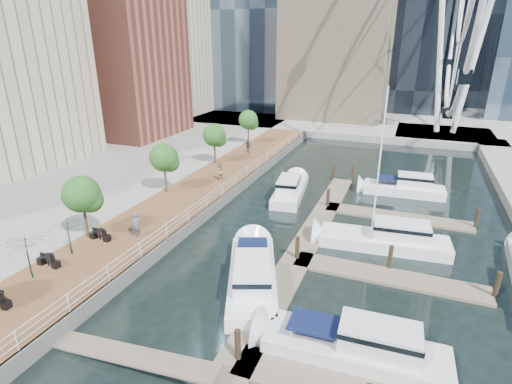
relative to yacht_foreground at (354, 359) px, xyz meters
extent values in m
plane|color=black|center=(-8.06, -0.18, 0.00)|extent=(520.00, 520.00, 0.00)
cube|color=brown|center=(-17.06, 14.82, 0.50)|extent=(6.00, 60.00, 1.00)
cube|color=#595954|center=(-14.06, 14.82, 0.50)|extent=(0.25, 60.00, 1.00)
cube|color=gray|center=(-8.06, 101.82, 0.50)|extent=(200.00, 114.00, 1.00)
cube|color=gray|center=(5.94, 51.82, 0.50)|extent=(14.00, 12.00, 1.00)
cube|color=#6D6051|center=(-5.06, 9.82, 0.10)|extent=(2.00, 32.00, 0.20)
cube|color=#6D6051|center=(0.94, 7.82, 0.10)|extent=(12.00, 2.00, 0.20)
cube|color=#6D6051|center=(0.94, 17.82, 0.10)|extent=(12.00, 2.00, 0.20)
cube|color=brown|center=(-38.06, 33.82, 11.00)|extent=(12.00, 14.00, 20.00)
cube|color=#BCAD8E|center=(-44.06, 49.82, 15.00)|extent=(14.00, 16.00, 28.00)
cylinder|color=white|center=(3.44, 51.82, 14.00)|extent=(0.80, 0.80, 26.00)
cylinder|color=white|center=(8.44, 51.82, 14.00)|extent=(0.80, 0.80, 26.00)
cylinder|color=#3F2B1C|center=(-19.46, 3.82, 2.20)|extent=(0.20, 0.20, 2.40)
sphere|color=#265B1E|center=(-19.46, 3.82, 4.30)|extent=(2.60, 2.60, 2.60)
cylinder|color=#3F2B1C|center=(-19.46, 13.82, 2.20)|extent=(0.20, 0.20, 2.40)
sphere|color=#265B1E|center=(-19.46, 13.82, 4.30)|extent=(2.60, 2.60, 2.60)
cylinder|color=#3F2B1C|center=(-19.46, 23.82, 2.20)|extent=(0.20, 0.20, 2.40)
sphere|color=#265B1E|center=(-19.46, 23.82, 4.30)|extent=(2.60, 2.60, 2.60)
cylinder|color=#3F2B1C|center=(-19.46, 33.82, 2.20)|extent=(0.20, 0.20, 2.40)
sphere|color=#265B1E|center=(-19.46, 33.82, 4.30)|extent=(2.60, 2.60, 2.60)
imported|color=#50576B|center=(-16.15, 5.06, 1.96)|extent=(0.82, 0.70, 1.91)
imported|color=#85725C|center=(-16.34, 18.63, 1.91)|extent=(1.03, 1.11, 1.82)
imported|color=#323A3E|center=(-17.73, 29.54, 1.88)|extent=(1.11, 0.67, 1.77)
imported|color=#103B18|center=(-18.65, -1.57, 2.35)|extent=(3.79, 3.83, 2.69)
imported|color=#0E3416|center=(-18.69, 1.49, 2.20)|extent=(3.45, 3.48, 2.39)
camera|label=1|loc=(1.15, -15.63, 14.14)|focal=28.00mm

